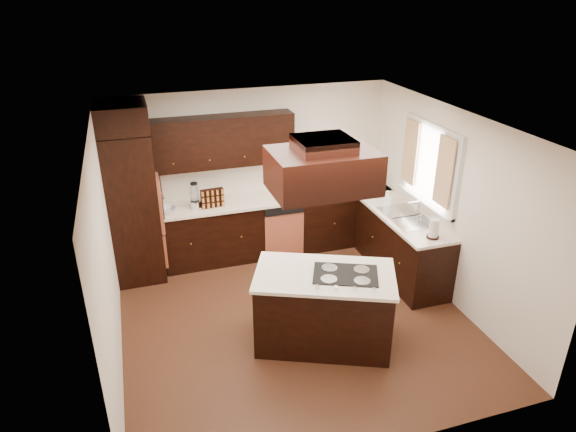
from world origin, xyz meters
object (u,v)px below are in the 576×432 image
Objects in this scene: oven_column at (133,207)px; range_hood at (323,171)px; island at (324,309)px; spice_rack at (212,198)px.

range_hood reaches higher than oven_column.
island is 4.59× the size of spice_rack.
island is at bearing -74.07° from spice_rack.
spice_rack reaches higher than island.
oven_column is 6.46× the size of spice_rack.
oven_column is at bearing 129.74° from range_hood.
island is 2.45m from spice_rack.
oven_column reaches higher than spice_rack.
island is at bearing 27.50° from range_hood.
spice_rack is at bearing 109.30° from range_hood.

